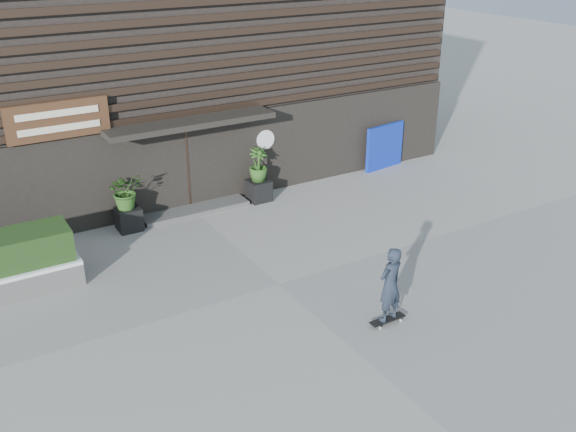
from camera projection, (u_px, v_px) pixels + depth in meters
ground at (278, 284)px, 14.12m from camera, size 80.00×80.00×0.00m
entrance_step at (195, 209)px, 17.70m from camera, size 3.00×0.80×0.12m
planter_pot_left at (129, 219)px, 16.55m from camera, size 0.60×0.60×0.60m
bamboo_left at (126, 191)px, 16.23m from camera, size 0.86×0.75×0.96m
planter_pot_right at (259, 190)px, 18.33m from camera, size 0.60×0.60×0.60m
bamboo_right at (258, 165)px, 18.01m from camera, size 0.54×0.54×0.96m
blue_tarp at (385, 147)px, 20.61m from camera, size 1.54×0.34×1.44m
building at (119, 37)px, 20.27m from camera, size 18.00×11.00×8.00m
skateboarder at (390, 285)px, 12.39m from camera, size 0.78×0.47×1.66m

